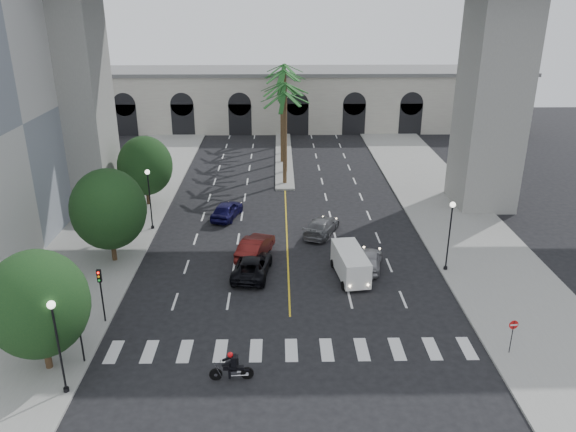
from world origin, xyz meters
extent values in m
plane|color=black|center=(0.00, 0.00, 0.00)|extent=(140.00, 140.00, 0.00)
cube|color=gray|center=(-15.00, 15.00, 0.07)|extent=(8.00, 100.00, 0.15)
cube|color=gray|center=(15.00, 15.00, 0.07)|extent=(8.00, 100.00, 0.15)
cube|color=gray|center=(0.00, 38.00, 0.10)|extent=(2.00, 24.00, 0.20)
cube|color=beige|center=(0.00, 55.00, 4.00)|extent=(70.00, 10.00, 8.00)
cube|color=slate|center=(0.00, 55.00, 8.25)|extent=(71.00, 10.50, 0.50)
cube|color=gray|center=(18.50, 22.00, 10.40)|extent=(5.00, 6.00, 20.80)
cube|color=gray|center=(-18.50, 22.00, 10.40)|extent=(5.00, 6.00, 20.80)
cylinder|color=#47331E|center=(0.00, 28.00, 4.75)|extent=(0.40, 0.40, 9.50)
cylinder|color=#47331E|center=(0.10, 32.00, 4.90)|extent=(0.40, 0.40, 9.80)
cylinder|color=#47331E|center=(-0.20, 36.00, 4.65)|extent=(0.40, 0.40, 9.30)
cylinder|color=#47331E|center=(0.15, 40.00, 5.05)|extent=(0.40, 0.40, 10.10)
cylinder|color=#47331E|center=(-0.10, 44.00, 4.80)|extent=(0.40, 0.40, 9.60)
cylinder|color=#47331E|center=(0.20, 48.00, 4.95)|extent=(0.40, 0.40, 9.90)
cylinder|color=#382616|center=(-13.00, -3.00, 1.17)|extent=(0.36, 0.36, 2.34)
ellipsoid|color=black|center=(-13.00, -3.00, 4.03)|extent=(5.20, 5.20, 5.72)
cylinder|color=#382616|center=(-13.00, 10.00, 1.22)|extent=(0.36, 0.36, 2.45)
ellipsoid|color=black|center=(-13.00, 10.00, 4.22)|extent=(5.44, 5.44, 5.98)
cylinder|color=#382616|center=(-13.00, 22.00, 1.13)|extent=(0.36, 0.36, 2.27)
ellipsoid|color=black|center=(-13.00, 22.00, 3.91)|extent=(5.04, 5.04, 5.54)
cylinder|color=black|center=(-11.40, -5.00, 0.18)|extent=(0.28, 0.28, 0.36)
cylinder|color=black|center=(-11.40, -5.00, 2.60)|extent=(0.11, 0.11, 5.00)
sphere|color=white|center=(-11.40, -5.00, 5.15)|extent=(0.40, 0.40, 0.40)
cylinder|color=black|center=(-11.40, 16.00, 0.18)|extent=(0.28, 0.28, 0.36)
cylinder|color=black|center=(-11.40, 16.00, 2.60)|extent=(0.11, 0.11, 5.00)
sphere|color=white|center=(-11.40, 16.00, 5.15)|extent=(0.40, 0.40, 0.40)
cylinder|color=black|center=(11.40, 8.00, 0.18)|extent=(0.28, 0.28, 0.36)
cylinder|color=black|center=(11.40, 8.00, 2.60)|extent=(0.11, 0.11, 5.00)
sphere|color=white|center=(11.40, 8.00, 5.15)|extent=(0.40, 0.40, 0.40)
cylinder|color=black|center=(-11.30, -2.50, 1.75)|extent=(0.10, 0.10, 3.50)
cube|color=black|center=(-11.30, -2.50, 3.25)|extent=(0.25, 0.18, 0.80)
cylinder|color=black|center=(-11.30, 1.50, 1.75)|extent=(0.10, 0.10, 3.50)
cube|color=black|center=(-11.30, 1.50, 3.25)|extent=(0.25, 0.18, 0.80)
cylinder|color=black|center=(-3.99, -4.04, 0.34)|extent=(0.69, 0.14, 0.68)
cylinder|color=black|center=(-2.36, -3.96, 0.34)|extent=(0.69, 0.14, 0.68)
cube|color=silver|center=(-3.12, -4.00, 0.43)|extent=(0.47, 0.34, 0.30)
cube|color=black|center=(-3.29, -4.01, 0.75)|extent=(0.63, 0.28, 0.23)
cube|color=black|center=(-2.78, -3.98, 0.70)|extent=(0.52, 0.29, 0.14)
cylinder|color=black|center=(-3.74, -4.03, 1.00)|extent=(0.06, 0.62, 0.03)
cube|color=black|center=(-3.04, -3.99, 1.13)|extent=(0.31, 0.44, 0.59)
cube|color=black|center=(-2.86, -3.99, 1.19)|extent=(0.17, 0.35, 0.43)
sphere|color=red|center=(-3.20, -4.00, 1.52)|extent=(0.30, 0.30, 0.30)
imported|color=#9D9CA1|center=(5.94, 8.53, 0.71)|extent=(2.57, 4.42, 1.41)
imported|color=#4F110F|center=(-2.47, 10.72, 0.80)|extent=(3.04, 5.13, 1.60)
imported|color=black|center=(-2.59, 7.70, 0.72)|extent=(3.04, 5.44, 1.44)
imported|color=slate|center=(2.89, 14.84, 0.71)|extent=(3.71, 5.26, 1.42)
imported|color=#0F0D3C|center=(-5.29, 18.64, 0.78)|extent=(2.97, 4.88, 1.55)
cube|color=white|center=(4.35, 7.14, 1.15)|extent=(2.36, 4.96, 1.77)
cube|color=black|center=(4.64, 4.90, 1.37)|extent=(1.65, 0.43, 0.75)
cylinder|color=black|center=(3.73, 5.37, 0.31)|extent=(0.32, 0.65, 0.62)
cylinder|color=black|center=(5.40, 5.58, 0.31)|extent=(0.32, 0.65, 0.62)
cylinder|color=black|center=(3.30, 8.70, 0.31)|extent=(0.32, 0.65, 0.62)
cylinder|color=black|center=(4.97, 8.91, 0.31)|extent=(0.32, 0.65, 0.62)
imported|color=black|center=(-12.64, -0.25, 0.93)|extent=(0.57, 0.38, 1.56)
imported|color=black|center=(-14.72, 5.91, 0.97)|extent=(0.92, 0.79, 1.63)
cylinder|color=black|center=(12.13, -2.14, 1.09)|extent=(0.05, 0.05, 2.17)
cylinder|color=#BD0D0D|center=(12.13, -2.14, 1.95)|extent=(0.54, 0.09, 0.54)
cube|color=silver|center=(12.13, -2.14, 1.95)|extent=(0.42, 0.06, 0.09)
camera|label=1|loc=(-0.66, -28.12, 18.80)|focal=35.00mm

